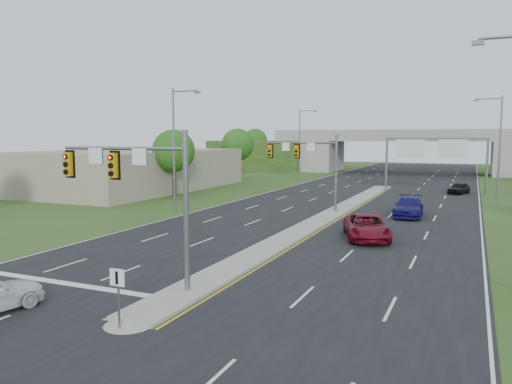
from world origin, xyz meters
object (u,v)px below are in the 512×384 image
at_px(car_far_a, 367,227).
at_px(overpass, 410,154).
at_px(signal_mast_far, 311,159).
at_px(sign_gantry, 434,150).
at_px(signal_mast_near, 140,182).
at_px(keep_right_sign, 118,288).
at_px(car_far_b, 409,207).
at_px(car_far_c, 459,188).

bearing_deg(car_far_a, overpass, 75.83).
relative_size(signal_mast_far, sign_gantry, 0.60).
bearing_deg(signal_mast_near, keep_right_sign, -63.06).
xyz_separation_m(keep_right_sign, car_far_a, (4.77, 19.20, -0.70)).
height_order(keep_right_sign, overpass, overpass).
xyz_separation_m(signal_mast_near, car_far_b, (8.43, 25.67, -3.89)).
distance_m(signal_mast_near, car_far_c, 47.51).
distance_m(signal_mast_far, sign_gantry, 21.91).
bearing_deg(sign_gantry, signal_mast_near, -101.25).
distance_m(signal_mast_far, overpass, 55.13).
bearing_deg(car_far_b, car_far_c, 77.72).
bearing_deg(car_far_c, sign_gantry, -144.96).
bearing_deg(signal_mast_near, signal_mast_far, 90.00).
distance_m(car_far_a, car_far_b, 11.01).
xyz_separation_m(signal_mast_near, signal_mast_far, (0.00, 25.00, 0.00)).
bearing_deg(car_far_b, keep_right_sign, -104.19).
distance_m(signal_mast_far, keep_right_sign, 29.71).
distance_m(keep_right_sign, car_far_b, 30.76).
relative_size(signal_mast_near, signal_mast_far, 1.00).
relative_size(overpass, car_far_c, 20.34).
bearing_deg(signal_mast_far, overpass, 87.65).
distance_m(overpass, car_far_a, 65.56).
height_order(sign_gantry, car_far_c, sign_gantry).
relative_size(signal_mast_near, car_far_b, 1.25).
bearing_deg(keep_right_sign, signal_mast_far, 94.39).
relative_size(overpass, car_far_a, 13.96).
height_order(keep_right_sign, sign_gantry, sign_gantry).
distance_m(signal_mast_near, keep_right_sign, 5.94).
bearing_deg(car_far_c, car_far_b, -80.62).
bearing_deg(signal_mast_near, car_far_b, 71.81).
bearing_deg(car_far_b, car_far_a, -99.91).
height_order(signal_mast_far, car_far_a, signal_mast_far).
height_order(overpass, car_far_b, overpass).
bearing_deg(signal_mast_far, car_far_a, -55.53).
bearing_deg(signal_mast_near, car_far_c, 75.48).
xyz_separation_m(signal_mast_far, sign_gantry, (8.95, 19.99, 0.51)).
xyz_separation_m(signal_mast_far, car_far_b, (8.43, 0.67, -3.89)).
relative_size(sign_gantry, car_far_b, 2.06).
relative_size(signal_mast_near, car_far_c, 1.78).
distance_m(sign_gantry, car_far_a, 30.63).
height_order(signal_mast_far, car_far_b, signal_mast_far).
height_order(overpass, car_far_c, overpass).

